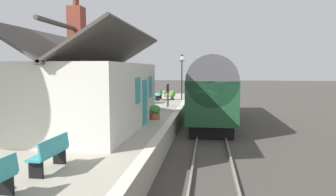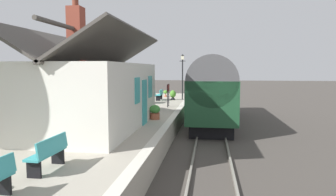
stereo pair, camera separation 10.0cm
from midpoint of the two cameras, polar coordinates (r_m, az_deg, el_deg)
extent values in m
plane|color=#423D38|center=(16.63, 4.79, -7.07)|extent=(160.00, 160.00, 0.00)
cube|color=#A39B8C|center=(17.14, -8.22, -5.03)|extent=(32.00, 5.71, 0.99)
cube|color=beige|center=(16.54, 0.73, -3.58)|extent=(32.00, 0.36, 0.02)
cube|color=gray|center=(16.62, 10.42, -6.90)|extent=(52.00, 0.08, 0.14)
cube|color=gray|center=(16.60, 5.42, -6.84)|extent=(52.00, 0.08, 0.14)
cube|color=black|center=(20.72, 7.87, -3.61)|extent=(10.06, 2.29, 0.70)
cube|color=#1E4C2D|center=(20.54, 7.92, 0.52)|extent=(10.94, 2.70, 2.30)
cylinder|color=#515154|center=(20.47, 7.96, 3.73)|extent=(10.94, 2.65, 2.65)
cube|color=black|center=(20.55, 4.12, 1.37)|extent=(9.30, 0.03, 0.80)
cylinder|color=black|center=(23.96, 7.83, -2.38)|extent=(0.70, 2.16, 0.70)
cylinder|color=black|center=(17.49, 7.92, -5.30)|extent=(0.70, 2.16, 0.70)
cube|color=black|center=(25.98, 7.87, 2.45)|extent=(0.04, 2.16, 0.90)
cylinder|color=#F2EDCC|center=(26.07, 7.84, 0.30)|extent=(0.06, 0.24, 0.24)
cube|color=red|center=(26.16, 7.82, -0.68)|extent=(0.16, 2.56, 0.24)
cube|color=silver|center=(13.91, -14.33, 0.40)|extent=(7.94, 4.29, 2.85)
cube|color=#47423D|center=(13.52, -10.26, 9.15)|extent=(8.44, 2.41, 1.51)
cube|color=#47423D|center=(14.32, -18.56, 8.74)|extent=(8.44, 2.41, 1.51)
cylinder|color=#47423D|center=(13.94, -14.60, 11.63)|extent=(8.44, 0.16, 0.16)
cube|color=brown|center=(12.68, -16.92, 11.21)|extent=(0.56, 0.56, 2.17)
cylinder|color=brown|center=(12.87, -17.08, 16.81)|extent=(0.24, 0.24, 0.36)
cube|color=teal|center=(14.40, -4.55, -0.77)|extent=(0.90, 0.06, 2.10)
cube|color=teal|center=(12.98, -5.87, 1.42)|extent=(0.80, 0.05, 1.10)
cube|color=teal|center=(15.71, -3.50, 2.14)|extent=(0.80, 0.05, 1.10)
cube|color=black|center=(7.39, -28.45, -14.11)|extent=(0.08, 0.36, 0.44)
cube|color=teal|center=(25.45, -1.90, 0.61)|extent=(1.40, 0.40, 0.06)
cube|color=teal|center=(25.40, -1.50, 1.12)|extent=(1.40, 0.11, 0.40)
cube|color=black|center=(24.92, -2.10, -0.03)|extent=(0.06, 0.36, 0.44)
cube|color=black|center=(26.02, -1.70, 0.21)|extent=(0.06, 0.36, 0.44)
cube|color=teal|center=(23.27, -3.43, 0.14)|extent=(1.41, 0.44, 0.06)
cube|color=teal|center=(23.21, -3.00, 0.70)|extent=(1.40, 0.15, 0.40)
cube|color=black|center=(22.75, -3.73, -0.56)|extent=(0.07, 0.36, 0.44)
cube|color=black|center=(23.84, -3.12, -0.28)|extent=(0.07, 0.36, 0.44)
cube|color=teal|center=(8.52, -21.82, -9.64)|extent=(1.41, 0.42, 0.06)
cube|color=teal|center=(8.38, -20.80, -8.24)|extent=(1.40, 0.13, 0.40)
cube|color=black|center=(8.13, -23.79, -12.14)|extent=(0.07, 0.36, 0.44)
cube|color=black|center=(9.05, -19.95, -10.20)|extent=(0.07, 0.36, 0.44)
cylinder|color=gray|center=(24.38, -6.18, -0.24)|extent=(0.48, 0.48, 0.39)
ellipsoid|color=olive|center=(24.35, -6.19, 0.64)|extent=(0.53, 0.53, 0.53)
cylinder|color=#9E5138|center=(15.86, -2.61, -3.40)|extent=(0.49, 0.49, 0.33)
ellipsoid|color=#3D8438|center=(15.81, -2.61, -2.11)|extent=(0.55, 0.55, 0.45)
cone|color=black|center=(25.69, 0.69, 0.01)|extent=(0.46, 0.46, 0.32)
cylinder|color=black|center=(25.70, 0.69, -0.28)|extent=(0.25, 0.25, 0.06)
ellipsoid|color=#4C8C2D|center=(25.66, 0.69, 0.77)|extent=(0.52, 0.52, 0.61)
cone|color=#9E5138|center=(28.49, -0.70, 0.53)|extent=(0.35, 0.35, 0.30)
cylinder|color=#9E5138|center=(28.50, -0.70, 0.29)|extent=(0.19, 0.19, 0.06)
ellipsoid|color=#4C8C2D|center=(28.47, -0.70, 1.13)|extent=(0.42, 0.42, 0.34)
cube|color=black|center=(18.61, -7.28, -2.09)|extent=(0.88, 0.32, 0.35)
ellipsoid|color=olive|center=(18.58, -7.30, -1.20)|extent=(0.79, 0.29, 0.29)
cube|color=gray|center=(26.23, -5.06, 0.12)|extent=(1.07, 0.32, 0.34)
ellipsoid|color=#4C8C2D|center=(26.21, -5.07, 0.74)|extent=(0.97, 0.29, 0.29)
cylinder|color=black|center=(25.77, 2.49, 3.46)|extent=(0.10, 0.10, 3.41)
cylinder|color=black|center=(25.76, 2.51, 6.92)|extent=(0.05, 0.50, 0.05)
cube|color=beige|center=(25.77, 2.51, 7.56)|extent=(0.24, 0.24, 0.32)
cone|color=black|center=(25.78, 2.51, 8.05)|extent=(0.32, 0.32, 0.14)
cylinder|color=black|center=(20.66, -0.29, -0.25)|extent=(0.06, 0.06, 1.10)
cylinder|color=black|center=(21.25, -0.07, -0.09)|extent=(0.06, 0.06, 1.10)
cube|color=maroon|center=(20.89, -0.18, 1.94)|extent=(0.90, 0.06, 0.44)
cube|color=black|center=(20.89, -0.18, 1.94)|extent=(0.96, 0.03, 0.50)
camera|label=1|loc=(0.05, -90.17, -0.02)|focal=32.58mm
camera|label=2|loc=(0.05, 89.83, 0.02)|focal=32.58mm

